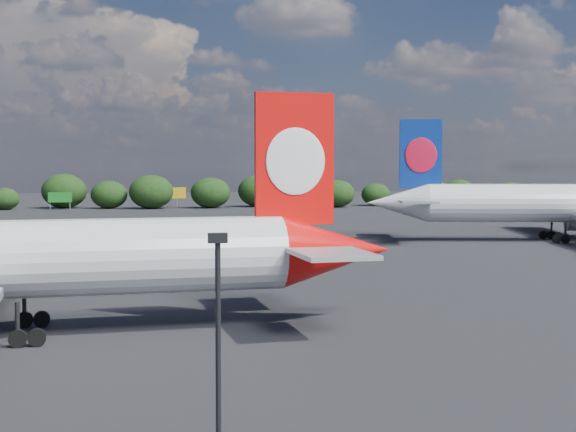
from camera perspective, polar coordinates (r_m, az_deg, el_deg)
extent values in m
plane|color=black|center=(98.32, -13.69, -3.05)|extent=(500.00, 500.00, 0.00)
cone|color=red|center=(57.24, 3.42, -2.47)|extent=(8.62, 5.86, 5.10)
cube|color=red|center=(56.07, 0.46, 4.09)|extent=(5.64, 1.05, 9.18)
ellipsoid|color=white|center=(55.77, 0.54, 3.91)|extent=(4.29, 0.62, 4.69)
ellipsoid|color=white|center=(56.36, 0.38, 3.90)|extent=(4.29, 0.62, 4.69)
cube|color=#9FA2A7|center=(51.26, 3.17, -2.71)|extent=(5.16, 6.54, 0.31)
cube|color=#9FA2A7|center=(62.00, 0.04, -1.63)|extent=(5.16, 6.54, 0.31)
cylinder|color=black|center=(52.15, -18.69, -7.21)|extent=(0.31, 0.31, 2.55)
cylinder|color=black|center=(52.34, -18.67, -8.25)|extent=(1.16, 0.57, 1.12)
cylinder|color=black|center=(52.27, -17.43, -8.24)|extent=(1.16, 0.57, 1.12)
cylinder|color=black|center=(58.17, -18.24, -6.10)|extent=(0.31, 0.31, 2.55)
cylinder|color=black|center=(58.34, -18.22, -7.04)|extent=(1.16, 0.57, 1.12)
cylinder|color=black|center=(58.27, -17.11, -7.03)|extent=(1.16, 0.57, 1.12)
cylinder|color=silver|center=(126.09, 19.70, 0.87)|extent=(43.58, 13.67, 5.69)
cone|color=silver|center=(120.67, 7.77, 0.93)|extent=(10.01, 7.29, 5.69)
cube|color=navy|center=(120.97, 9.41, 4.38)|extent=(6.26, 1.73, 10.25)
ellipsoid|color=red|center=(120.62, 9.43, 4.28)|extent=(4.74, 1.12, 5.24)
ellipsoid|color=red|center=(121.30, 9.39, 4.28)|extent=(4.74, 1.12, 5.24)
cube|color=#9FA2A7|center=(114.70, 9.23, 1.02)|extent=(6.31, 7.67, 0.34)
cube|color=#9FA2A7|center=(127.12, 8.50, 1.26)|extent=(6.31, 7.67, 0.34)
cube|color=#9FA2A7|center=(140.97, 18.72, 0.41)|extent=(11.52, 23.76, 0.63)
cylinder|color=black|center=(122.39, 19.13, -1.06)|extent=(0.37, 0.37, 2.85)
cylinder|color=black|center=(122.48, 19.12, -1.57)|extent=(1.33, 0.74, 1.25)
cylinder|color=black|center=(122.11, 18.56, -1.57)|extent=(1.33, 0.74, 1.25)
cylinder|color=black|center=(128.91, 18.23, -0.82)|extent=(0.37, 0.37, 2.85)
cylinder|color=black|center=(128.99, 18.22, -1.30)|extent=(1.33, 0.74, 1.25)
cylinder|color=black|center=(128.65, 17.69, -1.30)|extent=(1.33, 0.74, 1.25)
cylinder|color=black|center=(23.46, -4.96, -12.86)|extent=(0.16, 0.16, 8.93)
cube|color=black|center=(22.59, -5.03, -1.56)|extent=(0.55, 0.30, 0.28)
cube|color=#156D1E|center=(215.09, -15.91, 1.29)|extent=(6.00, 0.30, 2.60)
cylinder|color=gray|center=(215.51, -16.56, 0.70)|extent=(0.20, 0.20, 2.00)
cylinder|color=gray|center=(214.90, -15.24, 0.71)|extent=(0.20, 0.20, 2.00)
cube|color=gold|center=(219.48, -7.93, 1.64)|extent=(5.00, 0.30, 3.00)
cylinder|color=gray|center=(219.59, -7.92, 0.92)|extent=(0.30, 0.30, 2.50)
ellipsoid|color=black|center=(218.17, -19.49, 1.16)|extent=(7.39, 6.26, 5.69)
ellipsoid|color=black|center=(222.25, -15.64, 1.72)|extent=(11.93, 10.10, 9.18)
ellipsoid|color=black|center=(217.71, -12.61, 1.50)|extent=(9.63, 8.14, 7.40)
ellipsoid|color=black|center=(214.19, -9.70, 1.71)|extent=(11.64, 9.85, 8.95)
ellipsoid|color=black|center=(215.75, -5.53, 1.65)|extent=(10.66, 9.02, 8.20)
ellipsoid|color=black|center=(221.56, -2.10, 1.80)|extent=(11.50, 9.73, 8.84)
ellipsoid|color=black|center=(223.72, -0.09, 1.88)|extent=(12.12, 10.25, 9.32)
ellipsoid|color=black|center=(218.92, 3.51, 1.60)|extent=(9.78, 8.28, 7.52)
ellipsoid|color=black|center=(229.25, 6.26, 1.53)|extent=(8.30, 7.02, 6.38)
ellipsoid|color=black|center=(225.55, 9.92, 1.71)|extent=(10.81, 9.15, 8.32)
ellipsoid|color=black|center=(235.14, 12.06, 1.65)|extent=(9.70, 8.21, 7.46)
ellipsoid|color=black|center=(235.64, 15.48, 1.52)|extent=(8.74, 7.39, 6.72)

